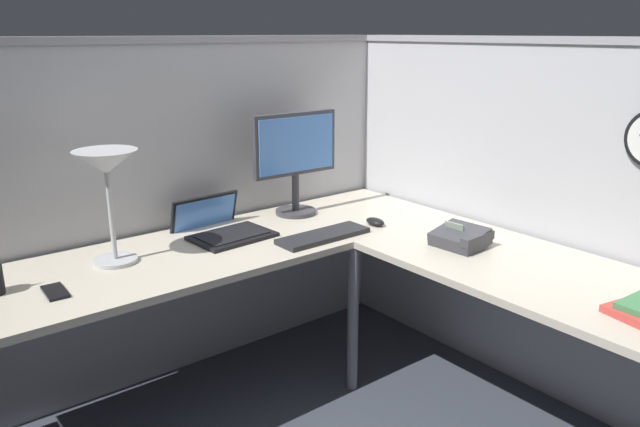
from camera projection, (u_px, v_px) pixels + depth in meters
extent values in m
plane|color=#383D47|center=(348.00, 416.00, 2.66)|extent=(6.80, 6.80, 0.00)
cube|color=#B2B2B7|center=(170.00, 215.00, 2.87)|extent=(2.57, 0.10, 1.55)
cube|color=#939399|center=(157.00, 39.00, 2.65)|extent=(2.57, 0.12, 0.03)
cube|color=#B2B2B7|center=(535.00, 222.00, 2.76)|extent=(0.10, 2.37, 1.55)
cube|color=#939399|center=(555.00, 40.00, 2.53)|extent=(0.12, 2.37, 0.03)
cube|color=beige|center=(210.00, 250.00, 2.58)|extent=(2.35, 0.66, 0.03)
cube|color=beige|center=(553.00, 279.00, 2.28)|extent=(0.66, 1.49, 0.03)
cylinder|color=slate|center=(353.00, 319.00, 2.78)|extent=(0.05, 0.05, 0.70)
cylinder|color=#38383D|center=(296.00, 212.00, 3.05)|extent=(0.20, 0.20, 0.02)
cylinder|color=#38383D|center=(296.00, 192.00, 3.02)|extent=(0.04, 0.04, 0.20)
cube|color=#38383D|center=(295.00, 144.00, 2.95)|extent=(0.46, 0.04, 0.30)
cube|color=#4C84D8|center=(297.00, 144.00, 2.94)|extent=(0.42, 0.02, 0.26)
cube|color=black|center=(232.00, 236.00, 2.69)|extent=(0.36, 0.26, 0.02)
cube|color=black|center=(232.00, 234.00, 2.68)|extent=(0.30, 0.20, 0.00)
cube|color=black|center=(204.00, 217.00, 2.84)|extent=(0.34, 0.09, 0.22)
cube|color=#4C84D8|center=(205.00, 218.00, 2.83)|extent=(0.31, 0.07, 0.18)
cube|color=#232326|center=(323.00, 236.00, 2.68)|extent=(0.43, 0.14, 0.02)
ellipsoid|color=black|center=(375.00, 222.00, 2.86)|extent=(0.06, 0.10, 0.03)
cylinder|color=#B7BABF|center=(116.00, 260.00, 2.41)|extent=(0.17, 0.17, 0.02)
cylinder|color=#B7BABF|center=(111.00, 213.00, 2.35)|extent=(0.02, 0.02, 0.38)
cone|color=#B7BABF|center=(106.00, 162.00, 2.29)|extent=(0.24, 0.24, 0.09)
cube|color=black|center=(55.00, 292.00, 2.12)|extent=(0.08, 0.15, 0.01)
cube|color=#38383D|center=(460.00, 238.00, 2.58)|extent=(0.20, 0.21, 0.10)
cube|color=#8CA58C|center=(454.00, 228.00, 2.59)|extent=(0.02, 0.09, 0.04)
cube|color=#38383D|center=(477.00, 239.00, 2.51)|extent=(0.19, 0.05, 0.04)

